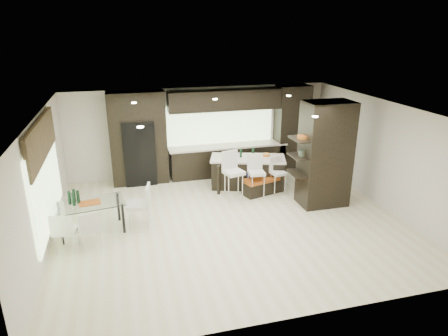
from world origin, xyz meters
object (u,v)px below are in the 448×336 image
object	(u,v)px
stool_left	(234,181)
chair_far	(66,233)
stool_right	(278,179)
floor_vase	(312,184)
chair_end	(139,208)
bench	(263,185)
dining_table	(91,218)
chair_near	(89,230)
stool_mid	(256,180)
kitchen_island	(248,172)

from	to	relation	value
stool_left	chair_far	xyz separation A→B (m)	(-4.06, -1.64, -0.12)
stool_right	chair_far	bearing A→B (deg)	-172.80
floor_vase	chair_end	xyz separation A→B (m)	(-4.40, -0.11, -0.10)
bench	dining_table	xyz separation A→B (m)	(-4.52, -1.13, 0.13)
chair_far	stool_left	bearing A→B (deg)	32.51
chair_near	chair_far	world-z (taller)	chair_far
stool_left	chair_end	world-z (taller)	stool_left
bench	chair_end	xyz separation A→B (m)	(-3.46, -1.13, 0.24)
floor_vase	dining_table	xyz separation A→B (m)	(-5.47, -0.11, -0.21)
chair_far	stool_mid	bearing A→B (deg)	30.00
chair_far	chair_end	distance (m)	1.68
floor_vase	dining_table	world-z (taller)	floor_vase
kitchen_island	chair_end	bearing A→B (deg)	-134.01
stool_right	chair_end	size ratio (longest dim) A/B	0.91
chair_far	dining_table	bearing A→B (deg)	67.84
kitchen_island	stool_mid	xyz separation A→B (m)	(-0.00, -0.76, 0.04)
dining_table	chair_far	distance (m)	0.85
stool_mid	dining_table	bearing A→B (deg)	-162.64
stool_left	chair_end	xyz separation A→B (m)	(-2.53, -0.93, -0.06)
chair_near	chair_far	size ratio (longest dim) A/B	0.98
stool_mid	stool_right	bearing A→B (deg)	6.66
floor_vase	kitchen_island	bearing A→B (deg)	127.43
kitchen_island	bench	bearing A→B (deg)	-46.60
kitchen_island	chair_far	distance (m)	5.29
stool_left	chair_far	world-z (taller)	stool_left
floor_vase	chair_far	bearing A→B (deg)	-172.05
floor_vase	chair_near	bearing A→B (deg)	-171.43
chair_far	chair_end	world-z (taller)	chair_end
stool_mid	chair_end	bearing A→B (deg)	-158.61
stool_left	chair_end	distance (m)	2.70
chair_near	chair_end	xyz separation A→B (m)	(1.07, 0.71, 0.06)
kitchen_island	dining_table	distance (m)	4.58
stool_right	chair_far	world-z (taller)	stool_right
kitchen_island	chair_far	xyz separation A→B (m)	(-4.70, -2.43, -0.02)
stool_mid	bench	size ratio (longest dim) A/B	0.80
stool_mid	bench	world-z (taller)	stool_mid
kitchen_island	stool_right	bearing A→B (deg)	-31.22
bench	chair_end	world-z (taller)	chair_end
chair_near	chair_far	bearing A→B (deg)	166.65
bench	chair_near	world-z (taller)	chair_near
stool_right	bench	bearing A→B (deg)	146.65
chair_far	stool_right	bearing A→B (deg)	28.01
chair_far	kitchen_island	bearing A→B (deg)	37.78
kitchen_island	dining_table	world-z (taller)	kitchen_island
stool_mid	chair_end	size ratio (longest dim) A/B	1.02
stool_mid	dining_table	xyz separation A→B (m)	(-4.24, -0.95, -0.12)
stool_left	chair_near	distance (m)	3.96
floor_vase	chair_end	world-z (taller)	floor_vase
stool_mid	floor_vase	distance (m)	1.49
stool_left	chair_near	bearing A→B (deg)	-171.17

